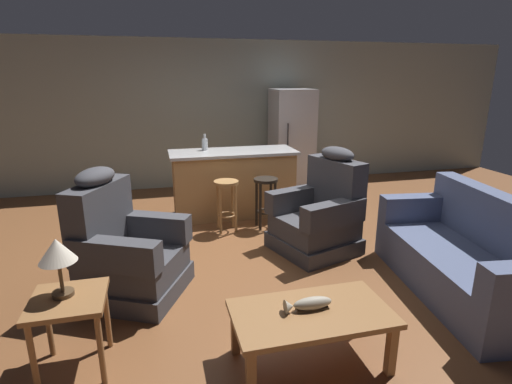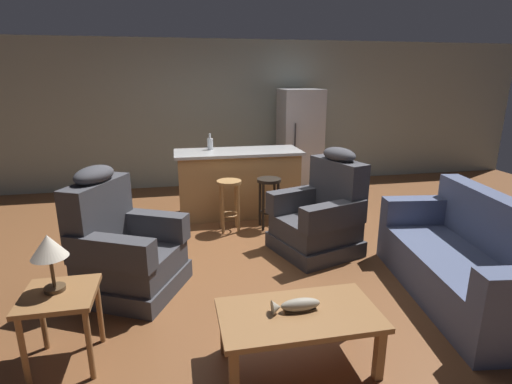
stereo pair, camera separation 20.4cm
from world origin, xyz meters
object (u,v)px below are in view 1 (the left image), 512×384
Objects in this scene: fish_figurine at (308,304)px; kitchen_island at (234,183)px; bar_stool_left at (226,196)px; refrigerator at (292,140)px; bar_stool_right at (266,194)px; recliner_near_island at (320,215)px; coffee_table at (311,318)px; couch at (468,258)px; bottle_tall_green at (205,144)px; table_lamp at (57,253)px; end_table at (69,311)px; recliner_near_lamp at (125,251)px.

fish_figurine is 3.27m from kitchen_island.
refrigerator is (1.52, 1.83, 0.41)m from bar_stool_left.
fish_figurine is 0.50× the size of bar_stool_right.
recliner_near_island is 0.94m from bar_stool_right.
coffee_table is 3.29m from kitchen_island.
bar_stool_right is at bearing 81.10° from coffee_table.
fish_figurine is 0.17× the size of couch.
refrigerator is 1.98m from bottle_tall_green.
table_lamp is (-3.42, -0.18, 0.53)m from couch.
kitchen_island is 7.75× the size of bottle_tall_green.
end_table is at bearing -122.72° from bar_stool_left.
couch reaches higher than coffee_table.
bottle_tall_green is at bearing 94.26° from fish_figurine.
recliner_near_island is at bearing -45.14° from couch.
coffee_table is 3.24× the size of fish_figurine.
end_table is 2.75m from bar_stool_left.
bar_stool_right is at bearing -48.94° from bottle_tall_green.
recliner_near_island is at bearing 30.23° from table_lamp.
fish_figurine is at bearing 24.50° from couch.
bar_stool_right is at bearing -48.93° from couch.
recliner_near_lamp is 0.68× the size of refrigerator.
bottle_tall_green is (-1.11, 1.63, 0.62)m from recliner_near_island.
recliner_near_island is 2.89m from table_lamp.
refrigerator is at bearing 75.70° from recliner_near_lamp.
bar_stool_right reaches higher than coffee_table.
end_table is 0.82× the size of bar_stool_right.
table_lamp is at bearing -82.92° from recliner_near_lamp.
fish_figurine is at bearing -12.61° from table_lamp.
coffee_table is 0.92× the size of recliner_near_lamp.
recliner_near_lamp is 1.00× the size of recliner_near_island.
bottle_tall_green is (-1.68, -1.04, 0.16)m from refrigerator.
bottle_tall_green is at bearing 94.54° from coffee_table.
couch is 1.13× the size of refrigerator.
kitchen_island is 0.70m from bottle_tall_green.
table_lamp reaches higher than kitchen_island.
kitchen_island is at bearing 80.64° from recliner_near_lamp.
table_lamp reaches higher than coffee_table.
bottle_tall_green is (-0.26, 3.43, 0.58)m from fish_figurine.
bar_stool_right is (0.42, 2.66, 0.11)m from coffee_table.
coffee_table is 0.55× the size of couch.
table_lamp is (-1.63, 0.38, 0.50)m from coffee_table.
coffee_table is 2.66m from bar_stool_left.
refrigerator is at bearing 72.29° from fish_figurine.
couch is 2.83m from bar_stool_left.
couch is at bearing 12.42° from recliner_near_lamp.
recliner_near_island is at bearing -41.25° from bar_stool_left.
end_table is 3.40m from kitchen_island.
kitchen_island reaches higher than coffee_table.
end_table is (-1.60, 0.35, 0.10)m from coffee_table.
kitchen_island is at bearing 59.91° from end_table.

